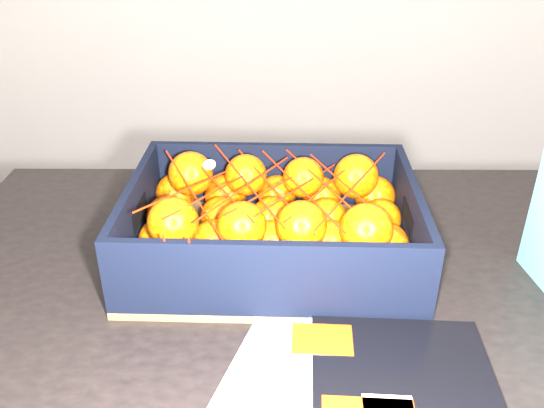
{
  "coord_description": "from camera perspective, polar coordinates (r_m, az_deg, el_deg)",
  "views": [
    {
      "loc": [
        -0.29,
        -0.71,
        1.26
      ],
      "look_at": [
        -0.31,
        0.02,
        0.86
      ],
      "focal_mm": 37.98,
      "sensor_mm": 36.0,
      "label": 1
    }
  ],
  "objects": [
    {
      "name": "clementine_heap",
      "position": [
        0.88,
        -0.07,
        -1.79
      ],
      "size": [
        0.41,
        0.31,
        0.13
      ],
      "color": "#E65804",
      "rests_on": "produce_crate"
    },
    {
      "name": "mesh_net",
      "position": [
        0.84,
        -0.45,
        1.28
      ],
      "size": [
        0.36,
        0.28,
        0.09
      ],
      "color": "red",
      "rests_on": "clementine_heap"
    },
    {
      "name": "produce_crate",
      "position": [
        0.89,
        0.07,
        -3.13
      ],
      "size": [
        0.43,
        0.32,
        0.12
      ],
      "color": "olive",
      "rests_on": "table"
    },
    {
      "name": "magazine_stack",
      "position": [
        0.68,
        9.4,
        -19.27
      ],
      "size": [
        0.36,
        0.33,
        0.02
      ],
      "color": "silver",
      "rests_on": "table"
    },
    {
      "name": "table",
      "position": [
        0.91,
        4.14,
        -13.25
      ],
      "size": [
        1.22,
        0.83,
        0.75
      ],
      "color": "black",
      "rests_on": "ground"
    }
  ]
}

